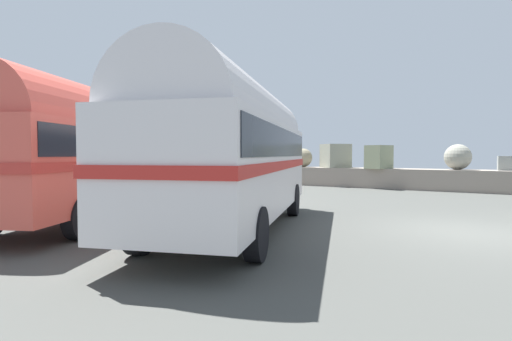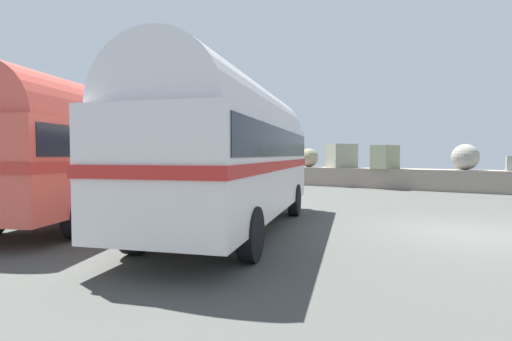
% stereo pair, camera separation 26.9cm
% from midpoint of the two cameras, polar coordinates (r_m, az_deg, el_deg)
% --- Properties ---
extents(ground, '(32.00, 26.00, 0.02)m').
position_cam_midpoint_polar(ground, '(10.63, 27.91, -8.03)').
color(ground, '#454743').
extents(breakwater, '(31.36, 2.37, 2.49)m').
position_cam_midpoint_polar(breakwater, '(22.27, 28.57, -0.83)').
color(breakwater, gray).
rests_on(breakwater, ground).
extents(vintage_coach, '(5.04, 8.90, 3.70)m').
position_cam_midpoint_polar(vintage_coach, '(9.49, -3.90, 3.40)').
color(vintage_coach, black).
rests_on(vintage_coach, ground).
extents(second_coach, '(5.74, 8.80, 3.70)m').
position_cam_midpoint_polar(second_coach, '(12.12, -23.17, 2.99)').
color(second_coach, black).
rests_on(second_coach, ground).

